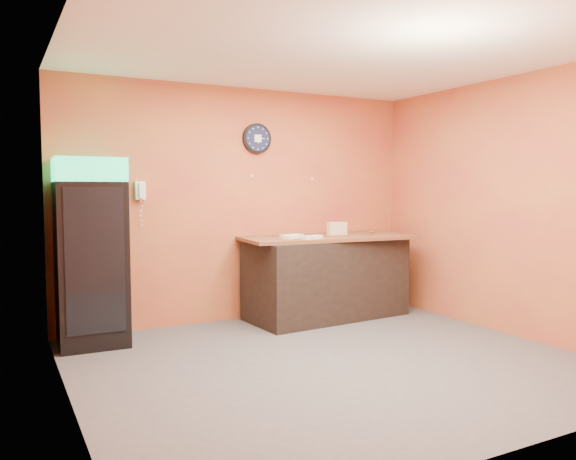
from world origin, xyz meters
TOP-DOWN VIEW (x-y plane):
  - floor at (0.00, 0.00)m, footprint 4.50×4.50m
  - back_wall at (0.00, 2.00)m, footprint 4.50×0.02m
  - left_wall at (-2.25, 0.00)m, footprint 0.02×4.00m
  - right_wall at (2.25, 0.00)m, footprint 0.02×4.00m
  - ceiling at (0.00, 0.00)m, footprint 4.50×4.00m
  - beverage_cooler at (-1.85, 1.61)m, footprint 0.68×0.70m
  - prep_counter at (0.91, 1.57)m, footprint 2.01×1.01m
  - wall_clock at (0.16, 1.97)m, footprint 0.36×0.06m
  - wall_phone at (-1.27, 1.95)m, footprint 0.11×0.10m
  - butcher_paper at (0.91, 1.57)m, footprint 2.19×1.09m
  - sub_roll_stack at (1.08, 1.60)m, footprint 0.25×0.09m
  - wrapped_sandwich_left at (0.38, 1.44)m, footprint 0.29×0.22m
  - wrapped_sandwich_mid at (0.54, 1.29)m, footprint 0.28×0.16m
  - wrapped_sandwich_right at (0.39, 1.54)m, footprint 0.28×0.16m
  - kitchen_tool at (0.65, 1.74)m, footprint 0.05×0.05m

SIDE VIEW (x-z plane):
  - floor at x=0.00m, z-range 0.00..0.00m
  - prep_counter at x=0.91m, z-range 0.00..0.97m
  - beverage_cooler at x=-1.85m, z-range -0.02..1.88m
  - butcher_paper at x=0.91m, z-range 0.97..1.01m
  - wrapped_sandwich_mid at x=0.54m, z-range 1.01..1.05m
  - wrapped_sandwich_right at x=0.39m, z-range 1.01..1.05m
  - wrapped_sandwich_left at x=0.38m, z-range 1.01..1.05m
  - kitchen_tool at x=0.65m, z-range 1.01..1.07m
  - sub_roll_stack at x=1.08m, z-range 1.01..1.17m
  - back_wall at x=0.00m, z-range 0.00..2.80m
  - left_wall at x=-2.25m, z-range 0.00..2.80m
  - right_wall at x=2.25m, z-range 0.00..2.80m
  - wall_phone at x=-1.27m, z-range 1.47..1.67m
  - wall_clock at x=0.16m, z-range 2.02..2.38m
  - ceiling at x=0.00m, z-range 2.79..2.81m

